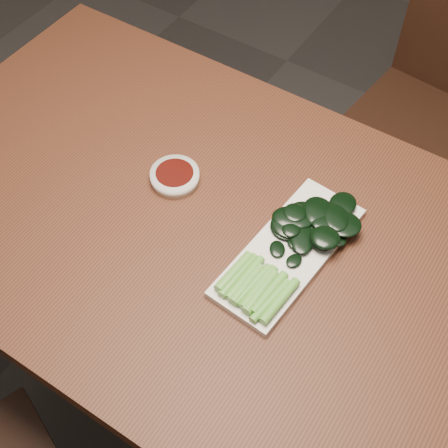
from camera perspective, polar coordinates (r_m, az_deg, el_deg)
ground at (r=1.83m, az=0.01°, el=-14.55°), size 6.00×6.00×0.00m
table at (r=1.22m, az=0.01°, el=-2.64°), size 1.40×0.80×0.75m
chair_far at (r=1.86m, az=19.49°, el=9.78°), size 0.50×0.50×0.89m
sauce_bowl at (r=1.23m, az=-4.52°, el=4.35°), size 0.10×0.10×0.03m
serving_plate at (r=1.14m, az=5.93°, el=-2.53°), size 0.16×0.34×0.01m
gai_lan at (r=1.13m, az=6.63°, el=-1.65°), size 0.18×0.33×0.03m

